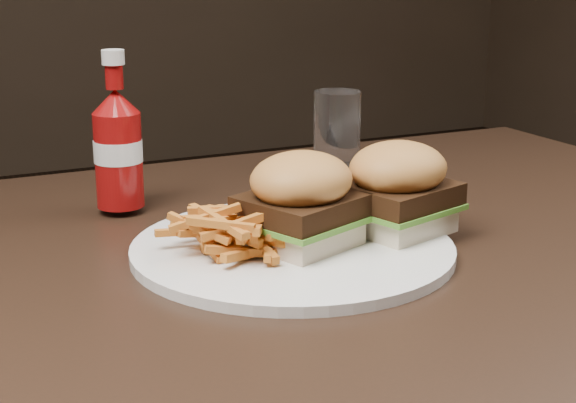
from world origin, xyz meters
name	(u,v)px	position (x,y,z in m)	size (l,w,h in m)	color
dining_table	(279,269)	(0.00, 0.00, 0.73)	(1.20, 0.80, 0.04)	black
plate	(292,249)	(0.01, -0.02, 0.76)	(0.31, 0.31, 0.01)	white
sandwich_half_a	(301,234)	(0.01, -0.02, 0.77)	(0.09, 0.09, 0.02)	beige
sandwich_half_b	(396,220)	(0.12, -0.02, 0.77)	(0.09, 0.09, 0.02)	beige
fries_pile	(230,229)	(-0.06, -0.01, 0.78)	(0.10, 0.10, 0.04)	#C65119
ketchup_bottle	(119,160)	(-0.11, 0.19, 0.81)	(0.05, 0.05, 0.10)	maroon
tumbler	(337,128)	(0.21, 0.27, 0.81)	(0.06, 0.06, 0.10)	white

